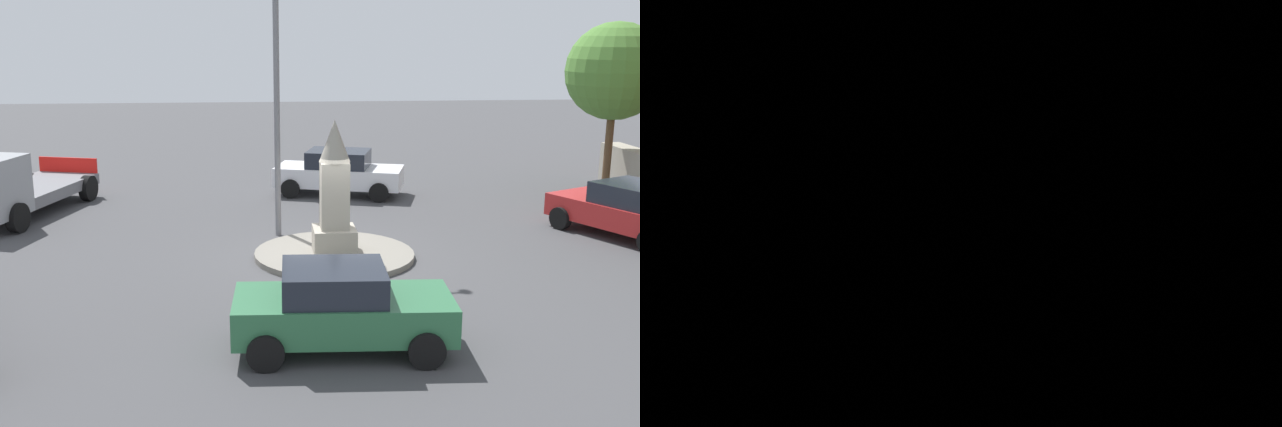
{
  "view_description": "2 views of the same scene",
  "coord_description": "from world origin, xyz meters",
  "views": [
    {
      "loc": [
        -1.85,
        -18.21,
        5.61
      ],
      "look_at": [
        -0.39,
        -0.48,
        1.25
      ],
      "focal_mm": 43.22,
      "sensor_mm": 36.0,
      "label": 1
    },
    {
      "loc": [
        19.28,
        1.31,
        8.09
      ],
      "look_at": [
        0.4,
        0.98,
        1.09
      ],
      "focal_mm": 34.12,
      "sensor_mm": 36.0,
      "label": 2
    }
  ],
  "objects": [
    {
      "name": "tree_mid_cluster",
      "position": [
        10.17,
        7.08,
        4.09
      ],
      "size": [
        3.28,
        3.28,
        5.75
      ],
      "color": "brown",
      "rests_on": "ground"
    },
    {
      "name": "traffic_island",
      "position": [
        0.0,
        0.0,
        0.07
      ],
      "size": [
        3.96,
        3.96,
        0.14
      ],
      "primitive_type": "cylinder",
      "color": "gray",
      "rests_on": "ground"
    },
    {
      "name": "truck_grey_waiting",
      "position": [
        -9.26,
        4.43,
        0.99
      ],
      "size": [
        3.72,
        6.03,
        2.09
      ],
      "color": "gray",
      "rests_on": "ground"
    },
    {
      "name": "car_red_parked_right",
      "position": [
        8.11,
        1.22,
        0.77
      ],
      "size": [
        3.47,
        4.5,
        1.51
      ],
      "color": "#B22323",
      "rests_on": "ground"
    },
    {
      "name": "ground_plane",
      "position": [
        0.0,
        0.0,
        0.0
      ],
      "size": [
        80.0,
        80.0,
        0.0
      ],
      "primitive_type": "plane",
      "color": "#424244"
    },
    {
      "name": "car_white_near_island",
      "position": [
        0.88,
        7.23,
        0.78
      ],
      "size": [
        4.55,
        2.91,
        1.52
      ],
      "color": "silver",
      "rests_on": "ground"
    },
    {
      "name": "streetlamp",
      "position": [
        -1.32,
        2.22,
        5.26
      ],
      "size": [
        2.86,
        0.28,
        8.85
      ],
      "color": "slate",
      "rests_on": "ground"
    },
    {
      "name": "monument",
      "position": [
        0.0,
        0.0,
        1.59
      ],
      "size": [
        1.05,
        1.05,
        3.28
      ],
      "color": "#9E9687",
      "rests_on": "traffic_island"
    },
    {
      "name": "car_green_passing",
      "position": [
        -0.44,
        -5.54,
        0.78
      ],
      "size": [
        3.91,
        2.07,
        1.53
      ],
      "color": "#2D6B42",
      "rests_on": "ground"
    }
  ]
}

